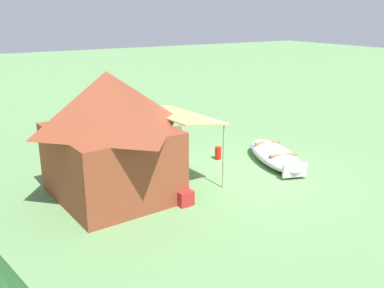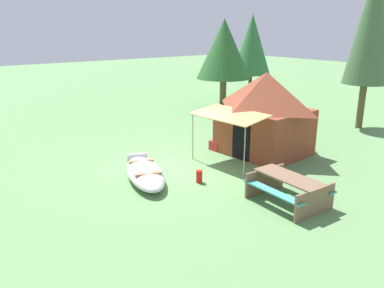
% 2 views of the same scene
% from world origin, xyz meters
% --- Properties ---
extents(ground_plane, '(80.00, 80.00, 0.00)m').
position_xyz_m(ground_plane, '(0.00, 0.00, 0.00)').
color(ground_plane, '#629056').
extents(beached_rowboat, '(3.02, 1.91, 0.46)m').
position_xyz_m(beached_rowboat, '(0.41, -1.42, 0.24)').
color(beached_rowboat, silver).
rests_on(beached_rowboat, ground_plane).
extents(canvas_cabin_tent, '(3.18, 3.97, 2.91)m').
position_xyz_m(canvas_cabin_tent, '(0.72, 3.34, 1.51)').
color(canvas_cabin_tent, brown).
rests_on(canvas_cabin_tent, ground_plane).
extents(picnic_table, '(1.94, 1.49, 0.74)m').
position_xyz_m(picnic_table, '(4.01, 0.73, 0.47)').
color(picnic_table, brown).
rests_on(picnic_table, ground_plane).
extents(cooler_box, '(0.48, 0.36, 0.34)m').
position_xyz_m(cooler_box, '(-0.55, 2.19, 0.17)').
color(cooler_box, '#B22525').
rests_on(cooler_box, ground_plane).
extents(fuel_can, '(0.19, 0.19, 0.37)m').
position_xyz_m(fuel_can, '(1.52, -0.23, 0.18)').
color(fuel_can, red).
rests_on(fuel_can, ground_plane).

